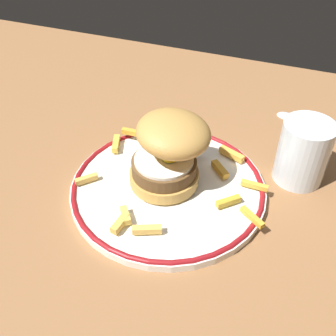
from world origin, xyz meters
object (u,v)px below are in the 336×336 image
at_px(burger, 169,150).
at_px(water_glass, 302,156).
at_px(dinner_plate, 168,187).
at_px(spoon, 294,117).

distance_m(burger, water_glass, 0.20).
height_order(dinner_plate, water_glass, water_glass).
relative_size(water_glass, spoon, 0.74).
height_order(burger, water_glass, burger).
relative_size(burger, spoon, 0.88).
bearing_deg(water_glass, dinner_plate, -150.23).
bearing_deg(spoon, burger, -120.97).
height_order(burger, spoon, burger).
bearing_deg(dinner_plate, spoon, 60.26).
distance_m(burger, spoon, 0.31).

